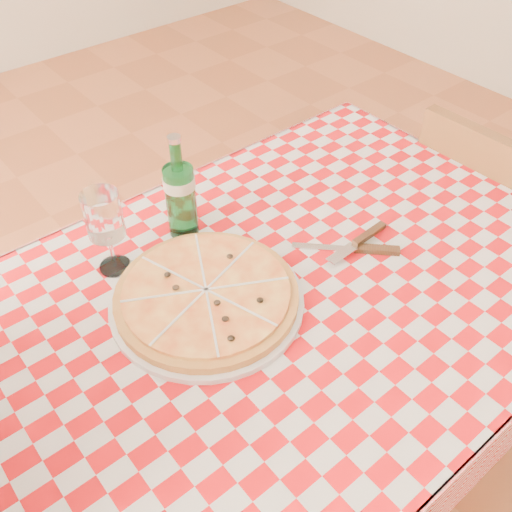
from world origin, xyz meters
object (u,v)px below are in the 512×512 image
(pizza_plate, at_px, (206,295))
(wine_glass, at_px, (107,233))
(dining_table, at_px, (281,322))
(chair_near, at_px, (479,235))
(water_bottle, at_px, (179,187))

(pizza_plate, relative_size, wine_glass, 2.01)
(pizza_plate, bearing_deg, wine_glass, 113.21)
(dining_table, relative_size, pizza_plate, 3.20)
(chair_near, height_order, water_bottle, water_bottle)
(dining_table, height_order, wine_glass, wine_glass)
(chair_near, distance_m, water_bottle, 0.94)
(dining_table, distance_m, pizza_plate, 0.20)
(chair_near, distance_m, pizza_plate, 0.94)
(water_bottle, bearing_deg, chair_near, -19.51)
(dining_table, xyz_separation_m, water_bottle, (-0.05, 0.27, 0.22))
(chair_near, xyz_separation_m, wine_glass, (-0.98, 0.28, 0.36))
(chair_near, bearing_deg, water_bottle, 159.42)
(chair_near, relative_size, water_bottle, 3.57)
(dining_table, bearing_deg, wine_glass, 129.89)
(chair_near, height_order, pizza_plate, chair_near)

